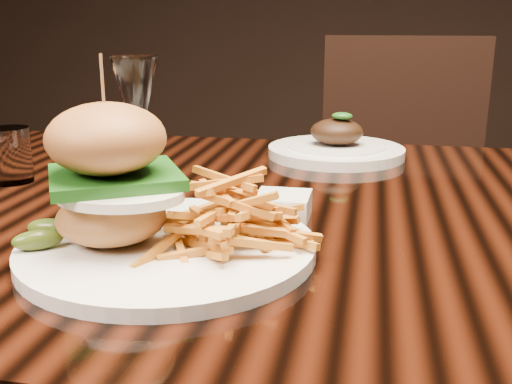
% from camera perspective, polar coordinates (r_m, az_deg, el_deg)
% --- Properties ---
extents(dining_table, '(1.60, 0.90, 0.75)m').
position_cam_1_polar(dining_table, '(0.84, 3.93, -6.21)').
color(dining_table, black).
rests_on(dining_table, ground).
extents(burger_plate, '(0.32, 0.32, 0.21)m').
position_cam_1_polar(burger_plate, '(0.64, -9.11, -1.21)').
color(burger_plate, white).
rests_on(burger_plate, dining_table).
extents(ramekin, '(0.09, 0.09, 0.03)m').
position_cam_1_polar(ramekin, '(0.75, 2.57, -1.36)').
color(ramekin, white).
rests_on(ramekin, dining_table).
extents(wine_glass, '(0.07, 0.07, 0.19)m').
position_cam_1_polar(wine_glass, '(0.90, -11.35, 9.35)').
color(wine_glass, white).
rests_on(wine_glass, dining_table).
extents(water_tumbler, '(0.06, 0.06, 0.08)m').
position_cam_1_polar(water_tumbler, '(0.99, -22.36, 3.27)').
color(water_tumbler, white).
rests_on(water_tumbler, dining_table).
extents(far_dish, '(0.25, 0.25, 0.08)m').
position_cam_1_polar(far_dish, '(1.11, 7.64, 4.20)').
color(far_dish, white).
rests_on(far_dish, dining_table).
extents(chair_far, '(0.46, 0.47, 0.95)m').
position_cam_1_polar(chair_far, '(1.73, 13.51, 0.38)').
color(chair_far, black).
rests_on(chair_far, ground).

